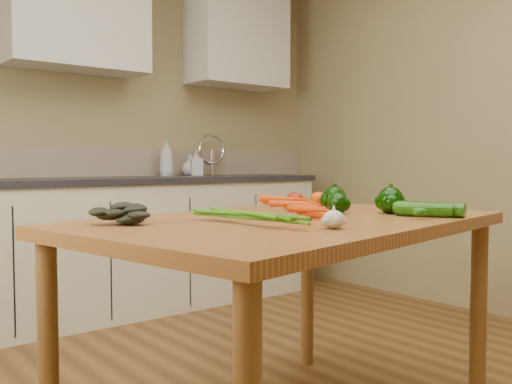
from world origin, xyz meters
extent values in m
cube|color=tan|center=(0.00, 2.51, 1.30)|extent=(4.00, 0.02, 2.60)
cube|color=tan|center=(0.00, 2.48, 0.55)|extent=(3.98, 0.03, 1.10)
cube|color=beige|center=(0.20, 2.19, 0.43)|extent=(2.80, 0.60, 0.86)
cube|color=#2A2A2F|center=(0.20, 2.19, 0.88)|extent=(2.84, 0.64, 0.04)
cube|color=#99999E|center=(0.98, 2.19, 0.84)|extent=(0.55, 0.42, 0.10)
cylinder|color=silver|center=(0.98, 2.37, 1.02)|extent=(0.02, 0.02, 0.24)
cube|color=silver|center=(-0.10, 2.32, 1.95)|extent=(0.90, 0.35, 0.70)
cube|color=silver|center=(1.20, 2.32, 1.95)|extent=(0.80, 0.35, 0.70)
cube|color=#AE6932|center=(-0.19, 0.17, 0.78)|extent=(1.65, 1.22, 0.04)
cylinder|color=brown|center=(0.56, -0.12, 0.38)|extent=(0.06, 0.06, 0.76)
cylinder|color=brown|center=(-0.94, 0.46, 0.38)|extent=(0.06, 0.06, 0.76)
cylinder|color=brown|center=(0.41, 0.70, 0.38)|extent=(0.06, 0.06, 0.76)
imported|color=silver|center=(0.56, 2.34, 1.03)|extent=(0.12, 0.12, 0.27)
imported|color=silver|center=(0.80, 2.31, 1.00)|extent=(0.11, 0.11, 0.19)
imported|color=silver|center=(0.78, 2.37, 0.98)|extent=(0.16, 0.16, 0.16)
ellipsoid|color=beige|center=(-0.31, -0.15, 0.83)|extent=(0.07, 0.07, 0.06)
sphere|color=black|center=(0.07, 0.18, 0.84)|extent=(0.08, 0.08, 0.08)
sphere|color=black|center=(0.18, 0.31, 0.85)|extent=(0.10, 0.10, 0.10)
sphere|color=black|center=(0.23, 0.06, 0.86)|extent=(0.10, 0.10, 0.10)
ellipsoid|color=#8F1402|center=(0.02, 0.37, 0.84)|extent=(0.08, 0.08, 0.08)
ellipsoid|color=#D84705|center=(0.10, 0.42, 0.83)|extent=(0.06, 0.06, 0.06)
ellipsoid|color=#D84705|center=(0.22, 0.44, 0.84)|extent=(0.07, 0.07, 0.07)
cylinder|color=#144407|center=(0.25, -0.10, 0.83)|extent=(0.13, 0.26, 0.05)
cylinder|color=#144407|center=(0.22, -0.10, 0.83)|extent=(0.14, 0.20, 0.05)
camera|label=1|loc=(-1.53, -1.31, 1.00)|focal=40.00mm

